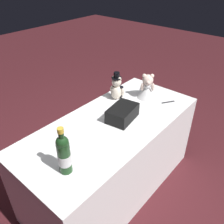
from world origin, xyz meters
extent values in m
plane|color=#47191E|center=(0.00, 0.00, 0.00)|extent=(12.00, 12.00, 0.00)
cube|color=white|center=(0.00, 0.00, 0.38)|extent=(1.62, 0.73, 0.75)
ellipsoid|color=beige|center=(0.32, 0.22, 0.82)|extent=(0.11, 0.10, 0.14)
cube|color=black|center=(0.35, 0.23, 0.82)|extent=(0.06, 0.10, 0.10)
sphere|color=beige|center=(0.32, 0.22, 0.93)|extent=(0.09, 0.09, 0.09)
sphere|color=beige|center=(0.36, 0.23, 0.92)|extent=(0.04, 0.04, 0.04)
sphere|color=beige|center=(0.33, 0.19, 0.96)|extent=(0.03, 0.03, 0.03)
sphere|color=beige|center=(0.32, 0.25, 0.96)|extent=(0.03, 0.03, 0.03)
ellipsoid|color=beige|center=(0.35, 0.17, 0.83)|extent=(0.03, 0.03, 0.08)
ellipsoid|color=beige|center=(0.33, 0.28, 0.83)|extent=(0.03, 0.03, 0.08)
sphere|color=beige|center=(0.38, 0.20, 0.78)|extent=(0.04, 0.04, 0.04)
sphere|color=beige|center=(0.37, 0.26, 0.78)|extent=(0.04, 0.04, 0.04)
cylinder|color=black|center=(0.32, 0.22, 0.97)|extent=(0.09, 0.09, 0.01)
cylinder|color=black|center=(0.32, 0.22, 0.99)|extent=(0.05, 0.05, 0.05)
cone|color=white|center=(0.53, 0.02, 0.82)|extent=(0.18, 0.18, 0.14)
ellipsoid|color=white|center=(0.53, 0.02, 0.88)|extent=(0.08, 0.07, 0.06)
sphere|color=beige|center=(0.53, 0.02, 0.93)|extent=(0.10, 0.10, 0.10)
sphere|color=beige|center=(0.49, -0.01, 0.93)|extent=(0.04, 0.04, 0.04)
sphere|color=beige|center=(0.51, 0.05, 0.97)|extent=(0.04, 0.04, 0.04)
sphere|color=beige|center=(0.55, -0.01, 0.97)|extent=(0.04, 0.04, 0.04)
ellipsoid|color=beige|center=(0.48, 0.04, 0.87)|extent=(0.03, 0.03, 0.08)
ellipsoid|color=beige|center=(0.54, -0.03, 0.87)|extent=(0.03, 0.03, 0.08)
cone|color=white|center=(0.57, 0.05, 0.87)|extent=(0.19, 0.19, 0.14)
cylinder|color=#1B3F1D|center=(-0.58, -0.12, 0.86)|extent=(0.08, 0.08, 0.21)
sphere|color=#1B3F1D|center=(-0.58, -0.12, 0.98)|extent=(0.08, 0.08, 0.08)
cylinder|color=#1B3F1D|center=(-0.58, -0.12, 1.03)|extent=(0.03, 0.03, 0.09)
cylinder|color=gold|center=(-0.58, -0.12, 1.07)|extent=(0.04, 0.04, 0.03)
cylinder|color=silver|center=(-0.58, -0.12, 0.85)|extent=(0.08, 0.08, 0.08)
cylinder|color=black|center=(0.57, -0.19, 0.76)|extent=(0.11, 0.08, 0.01)
cone|color=silver|center=(0.52, -0.15, 0.76)|extent=(0.02, 0.02, 0.01)
cube|color=black|center=(0.09, -0.03, 0.81)|extent=(0.29, 0.22, 0.11)
cube|color=#B7B7BF|center=(0.08, -0.12, 0.81)|extent=(0.03, 0.01, 0.03)
camera|label=1|loc=(-1.18, -1.01, 1.86)|focal=37.75mm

